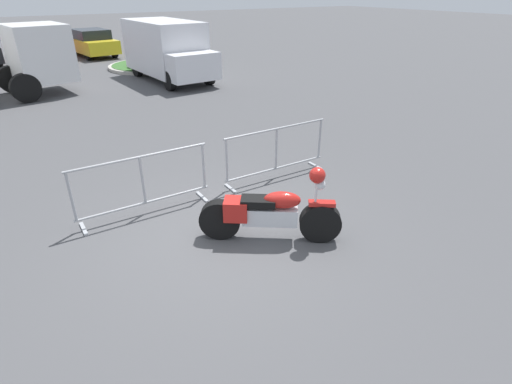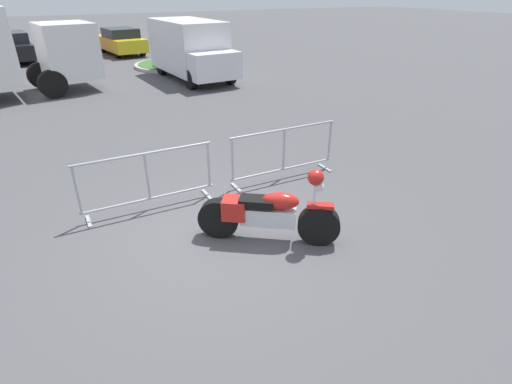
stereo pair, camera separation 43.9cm
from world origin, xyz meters
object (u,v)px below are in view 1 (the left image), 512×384
at_px(motorcycle, 270,213).
at_px(parked_car_red, 36,46).
at_px(crowd_barrier_far, 276,152).
at_px(crowd_barrier_near, 143,184).
at_px(delivery_van, 167,49).
at_px(parked_car_yellow, 91,43).

distance_m(motorcycle, parked_car_red, 21.02).
distance_m(motorcycle, crowd_barrier_far, 2.28).
distance_m(motorcycle, crowd_barrier_near, 2.28).
relative_size(motorcycle, parked_car_red, 0.44).
height_order(crowd_barrier_near, delivery_van, delivery_van).
relative_size(crowd_barrier_far, parked_car_yellow, 0.54).
height_order(motorcycle, parked_car_yellow, parked_car_yellow).
xyz_separation_m(crowd_barrier_far, delivery_van, (1.74, 10.43, 0.69)).
height_order(motorcycle, delivery_van, delivery_van).
distance_m(motorcycle, delivery_van, 12.66).
bearing_deg(parked_car_red, delivery_van, -162.31).
distance_m(crowd_barrier_near, parked_car_yellow, 19.09).
bearing_deg(parked_car_red, crowd_barrier_near, 171.47).
bearing_deg(crowd_barrier_near, parked_car_red, 88.85).
relative_size(motorcycle, crowd_barrier_near, 0.80).
relative_size(delivery_van, parked_car_yellow, 1.17).
distance_m(delivery_van, parked_car_yellow, 8.51).
height_order(motorcycle, crowd_barrier_far, motorcycle).
bearing_deg(parked_car_red, crowd_barrier_far, 179.62).
bearing_deg(crowd_barrier_far, motorcycle, -127.02).
xyz_separation_m(crowd_barrier_far, parked_car_yellow, (0.44, 18.82, 0.17)).
relative_size(motorcycle, crowd_barrier_far, 0.80).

